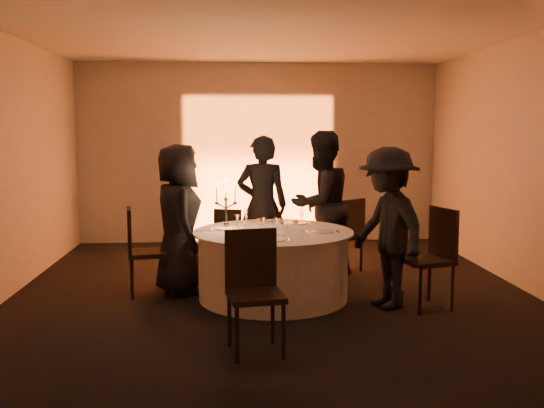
{
  "coord_description": "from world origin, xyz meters",
  "views": [
    {
      "loc": [
        -0.48,
        -6.69,
        1.91
      ],
      "look_at": [
        0.0,
        0.2,
        1.05
      ],
      "focal_mm": 40.0,
      "sensor_mm": 36.0,
      "label": 1
    }
  ],
  "objects": [
    {
      "name": "uplighter_fixture",
      "position": [
        0.0,
        3.2,
        0.05
      ],
      "size": [
        0.25,
        0.12,
        0.1
      ],
      "primitive_type": "cube",
      "color": "black",
      "rests_on": "floor"
    },
    {
      "name": "wine_glass_g",
      "position": [
        0.03,
        -0.3,
        0.91
      ],
      "size": [
        0.07,
        0.07,
        0.19
      ],
      "color": "white",
      "rests_on": "banquet_table"
    },
    {
      "name": "tumbler_b",
      "position": [
        0.16,
        -0.17,
        0.82
      ],
      "size": [
        0.07,
        0.07,
        0.09
      ],
      "primitive_type": "cylinder",
      "color": "white",
      "rests_on": "banquet_table"
    },
    {
      "name": "wall_right",
      "position": [
        3.0,
        0.0,
        1.5
      ],
      "size": [
        0.0,
        7.0,
        7.0
      ],
      "primitive_type": "plane",
      "rotation": [
        1.57,
        0.0,
        -1.57
      ],
      "color": "#BBB6AE",
      "rests_on": "floor"
    },
    {
      "name": "wall_back",
      "position": [
        0.0,
        3.5,
        1.5
      ],
      "size": [
        7.0,
        0.0,
        7.0
      ],
      "primitive_type": "plane",
      "rotation": [
        1.57,
        0.0,
        0.0
      ],
      "color": "#BBB6AE",
      "rests_on": "floor"
    },
    {
      "name": "tumbler_a",
      "position": [
        -0.3,
        -0.01,
        0.82
      ],
      "size": [
        0.07,
        0.07,
        0.09
      ],
      "primitive_type": "cylinder",
      "color": "white",
      "rests_on": "banquet_table"
    },
    {
      "name": "wine_glass_c",
      "position": [
        0.1,
        -0.34,
        0.91
      ],
      "size": [
        0.07,
        0.07,
        0.19
      ],
      "color": "white",
      "rests_on": "banquet_table"
    },
    {
      "name": "guest_back_right",
      "position": [
        0.69,
        0.99,
        0.94
      ],
      "size": [
        1.16,
        1.11,
        1.89
      ],
      "primitive_type": "imported",
      "rotation": [
        0.0,
        0.0,
        -2.53
      ],
      "color": "black",
      "rests_on": "floor"
    },
    {
      "name": "tumbler_d",
      "position": [
        0.21,
        0.33,
        0.82
      ],
      "size": [
        0.07,
        0.07,
        0.09
      ],
      "primitive_type": "cylinder",
      "color": "white",
      "rests_on": "banquet_table"
    },
    {
      "name": "guest_back_left",
      "position": [
        -0.06,
        1.18,
        0.91
      ],
      "size": [
        0.69,
        0.47,
        1.82
      ],
      "primitive_type": "imported",
      "rotation": [
        0.0,
        0.0,
        3.09
      ],
      "color": "black",
      "rests_on": "floor"
    },
    {
      "name": "plate_back_left",
      "position": [
        -0.14,
        0.62,
        0.79
      ],
      "size": [
        0.35,
        0.28,
        0.08
      ],
      "color": "white",
      "rests_on": "banquet_table"
    },
    {
      "name": "chair_right",
      "position": [
        1.68,
        -0.47,
        0.61
      ],
      "size": [
        0.59,
        0.59,
        1.07
      ],
      "rotation": [
        0.0,
        0.0,
        -1.27
      ],
      "color": "black",
      "rests_on": "floor"
    },
    {
      "name": "plate_back_right",
      "position": [
        0.31,
        0.51,
        0.79
      ],
      "size": [
        0.36,
        0.27,
        0.08
      ],
      "color": "white",
      "rests_on": "banquet_table"
    },
    {
      "name": "chair_back_right",
      "position": [
        1.07,
        1.17,
        0.56
      ],
      "size": [
        0.61,
        0.61,
        0.99
      ],
      "rotation": [
        0.0,
        0.0,
        -2.45
      ],
      "color": "black",
      "rests_on": "floor"
    },
    {
      "name": "chair_back_left",
      "position": [
        -0.48,
        1.32,
        0.48
      ],
      "size": [
        0.47,
        0.48,
        0.86
      ],
      "rotation": [
        0.0,
        0.0,
        2.82
      ],
      "color": "black",
      "rests_on": "floor"
    },
    {
      "name": "candelabra",
      "position": [
        -0.53,
        0.1,
        0.98
      ],
      "size": [
        0.25,
        0.12,
        0.59
      ],
      "color": "silver",
      "rests_on": "banquet_table"
    },
    {
      "name": "chair_left",
      "position": [
        -1.52,
        0.24,
        0.57
      ],
      "size": [
        0.51,
        0.51,
        1.01
      ],
      "rotation": [
        0.0,
        0.0,
        1.75
      ],
      "color": "black",
      "rests_on": "floor"
    },
    {
      "name": "guest_left",
      "position": [
        -1.08,
        0.3,
        0.87
      ],
      "size": [
        0.76,
        0.97,
        1.74
      ],
      "primitive_type": "imported",
      "rotation": [
        0.0,
        0.0,
        1.84
      ],
      "color": "black",
      "rests_on": "floor"
    },
    {
      "name": "wine_glass_h",
      "position": [
        -0.31,
        -0.09,
        0.91
      ],
      "size": [
        0.07,
        0.07,
        0.19
      ],
      "color": "white",
      "rests_on": "banquet_table"
    },
    {
      "name": "coffee_cup",
      "position": [
        -0.44,
        -0.23,
        0.8
      ],
      "size": [
        0.11,
        0.11,
        0.07
      ],
      "color": "white",
      "rests_on": "banquet_table"
    },
    {
      "name": "plate_front",
      "position": [
        -0.05,
        -0.56,
        0.79
      ],
      "size": [
        0.36,
        0.26,
        0.08
      ],
      "color": "white",
      "rests_on": "banquet_table"
    },
    {
      "name": "wine_glass_b",
      "position": [
        0.33,
        0.07,
        0.91
      ],
      "size": [
        0.07,
        0.07,
        0.19
      ],
      "color": "white",
      "rests_on": "banquet_table"
    },
    {
      "name": "wine_glass_d",
      "position": [
        -0.4,
        -0.03,
        0.91
      ],
      "size": [
        0.07,
        0.07,
        0.19
      ],
      "color": "white",
      "rests_on": "banquet_table"
    },
    {
      "name": "wine_glass_a",
      "position": [
        -0.3,
        0.3,
        0.91
      ],
      "size": [
        0.07,
        0.07,
        0.19
      ],
      "color": "white",
      "rests_on": "banquet_table"
    },
    {
      "name": "wine_glass_e",
      "position": [
        -0.13,
        -0.27,
        0.91
      ],
      "size": [
        0.07,
        0.07,
        0.19
      ],
      "color": "white",
      "rests_on": "banquet_table"
    },
    {
      "name": "wall_front",
      "position": [
        0.0,
        -3.5,
        1.5
      ],
      "size": [
        7.0,
        0.0,
        7.0
      ],
      "primitive_type": "plane",
      "rotation": [
        -1.57,
        0.0,
        0.0
      ],
      "color": "#BBB6AE",
      "rests_on": "floor"
    },
    {
      "name": "guest_right",
      "position": [
        1.19,
        -0.43,
        0.86
      ],
      "size": [
        0.98,
        1.26,
        1.72
      ],
      "primitive_type": "imported",
      "rotation": [
        0.0,
        0.0,
        -1.23
      ],
      "color": "black",
      "rests_on": "floor"
    },
    {
      "name": "chair_front",
      "position": [
        -0.28,
        -1.6,
        0.59
      ],
      "size": [
        0.52,
        0.52,
        1.04
      ],
      "rotation": [
        0.0,
        0.0,
        0.16
      ],
      "color": "black",
      "rests_on": "floor"
    },
    {
      "name": "floor",
      "position": [
        0.0,
        0.0,
        0.0
      ],
      "size": [
        7.0,
        7.0,
        0.0
      ],
      "primitive_type": "plane",
      "color": "black",
      "rests_on": "ground"
    },
    {
      "name": "banquet_table",
      "position": [
        0.0,
        0.0,
        0.38
      ],
      "size": [
        1.8,
        1.8,
        0.77
      ],
      "color": "black",
      "rests_on": "floor"
    },
    {
      "name": "plate_right",
      "position": [
        0.54,
        -0.12,
        0.78
      ],
      "size": [
        0.36,
        0.25,
        0.01
      ],
      "color": "white",
      "rests_on": "banquet_table"
    },
    {
      "name": "ceiling",
      "position": [
        0.0,
        0.0,
        3.0
      ],
      "size": [
        7.0,
        7.0,
        0.0
      ],
      "primitive_type": "plane",
      "rotation": [
        3.14,
        0.0,
        0.0
      ],
      "color": "white",
      "rests_on": "wall_back"
    },
    {
      "name": "wine_glass_f",
      "position": [
        0.37,
        0.38,
        0.91
      ],
      "size": [
        0.07,
        0.07,
        0.19
      ],
      "color": "white",
      "rests_on": "banquet_table"
    },
    {
      "name": "plate_left",
      "position": [
        -0.52,
        0.16,
        0.78
      ],
      "size": [
        0.36,
        0.27,
        0.01
      ],
      "color": "white",
      "rests_on": "banquet_table"
    },
    {
      "name": "tumbler_c",
      "position": [
        -0.13,
        -0.11,
        0.82
      ],
      "size": [
        0.07,
        0.07,
        0.09
      ],
      "primitive_type": "cylinder",
      "color": "white",
      "rests_on": "banquet_table"
    }
  ]
}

